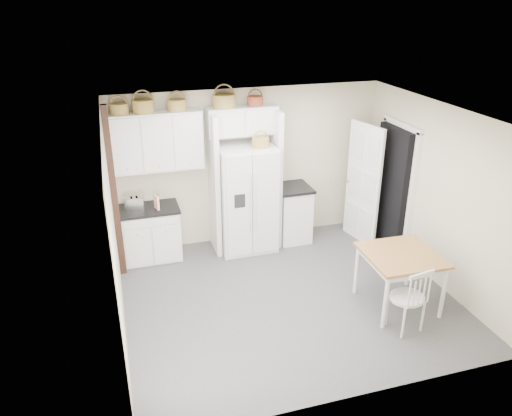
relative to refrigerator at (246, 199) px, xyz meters
name	(u,v)px	position (x,y,z in m)	size (l,w,h in m)	color
floor	(287,296)	(0.15, -1.62, -0.88)	(4.50, 4.50, 0.00)	#3E3E42
ceiling	(293,116)	(0.15, -1.62, 1.72)	(4.50, 4.50, 0.00)	white
wall_back	(249,166)	(0.15, 0.38, 0.42)	(4.50, 4.50, 0.00)	#BCB3A0
wall_left	(114,235)	(-2.10, -1.62, 0.42)	(4.00, 4.00, 0.00)	#BCB3A0
wall_right	(437,195)	(2.40, -1.62, 0.42)	(4.00, 4.00, 0.00)	#BCB3A0
refrigerator	(246,199)	(0.00, 0.00, 0.00)	(0.91, 0.73, 1.76)	silver
base_cab_left	(150,234)	(-1.57, 0.08, -0.46)	(0.91, 0.57, 0.84)	silver
base_cab_right	(292,214)	(0.84, 0.08, -0.42)	(0.53, 0.64, 0.93)	silver
dining_table	(398,280)	(1.52, -2.23, -0.48)	(0.96, 0.96, 0.80)	brown
windsor_chair	(407,297)	(1.34, -2.72, -0.42)	(0.45, 0.41, 0.92)	silver
counter_left	(148,209)	(-1.57, 0.08, -0.02)	(0.95, 0.61, 0.04)	black
counter_right	(293,188)	(0.84, 0.08, 0.07)	(0.57, 0.68, 0.04)	black
toaster	(135,203)	(-1.77, 0.09, 0.10)	(0.29, 0.17, 0.20)	silver
cookbook_red	(158,202)	(-1.43, 0.00, 0.10)	(0.03, 0.14, 0.21)	#B52226
cookbook_cream	(157,202)	(-1.44, 0.00, 0.11)	(0.03, 0.15, 0.22)	#F0E6BF
basket_upper_a	(119,109)	(-1.84, 0.21, 1.54)	(0.27, 0.27, 0.15)	brown
basket_upper_b	(143,106)	(-1.50, 0.21, 1.56)	(0.32, 0.32, 0.19)	brown
basket_upper_c	(177,105)	(-1.00, 0.21, 1.55)	(0.28, 0.28, 0.16)	brown
basket_bridge_a	(224,101)	(-0.28, 0.21, 1.57)	(0.35, 0.35, 0.20)	brown
basket_bridge_b	(255,101)	(0.22, 0.21, 1.54)	(0.25, 0.25, 0.14)	maroon
basket_fridge_b	(261,143)	(0.21, -0.10, 0.95)	(0.27, 0.27, 0.14)	brown
upper_cabinet	(156,141)	(-1.35, 0.21, 1.02)	(1.40, 0.34, 0.90)	silver
bridge_cabinet	(242,121)	(0.00, 0.21, 1.24)	(1.12, 0.34, 0.45)	silver
fridge_panel_left	(214,185)	(-0.51, 0.08, 0.27)	(0.08, 0.60, 2.30)	silver
fridge_panel_right	(274,178)	(0.51, 0.08, 0.27)	(0.08, 0.60, 2.30)	silver
trim_post	(114,194)	(-2.05, -0.27, 0.42)	(0.09, 0.09, 2.60)	black
doorway_void	(393,189)	(2.31, -0.62, 0.14)	(0.18, 0.85, 2.05)	black
door_slab	(363,184)	(1.95, -0.29, 0.14)	(0.80, 0.04, 2.05)	white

